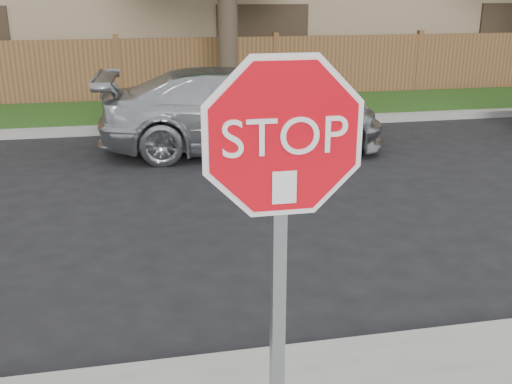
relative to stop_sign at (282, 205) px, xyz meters
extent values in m
plane|color=black|center=(-0.98, 1.48, -1.83)|extent=(90.00, 90.00, 0.00)
cube|color=gray|center=(-0.98, 9.63, -1.75)|extent=(70.00, 0.30, 0.15)
cube|color=#1E4714|center=(-0.98, 11.28, -1.77)|extent=(70.00, 3.00, 0.12)
cube|color=brown|center=(-0.98, 12.88, -1.03)|extent=(70.00, 0.12, 1.60)
cylinder|color=#382B21|center=(1.52, 11.18, 0.13)|extent=(0.44, 0.44, 3.92)
cube|color=gray|center=(0.00, 0.05, -0.58)|extent=(0.06, 0.06, 2.30)
cylinder|color=white|center=(0.00, -0.02, 0.32)|extent=(1.01, 0.02, 1.01)
cylinder|color=red|center=(0.00, -0.03, 0.32)|extent=(0.93, 0.02, 0.93)
cube|color=white|center=(0.00, -0.05, 0.10)|extent=(0.11, 0.00, 0.15)
imported|color=#A4A6AB|center=(1.24, 7.83, -1.11)|extent=(5.12, 2.37, 1.45)
camera|label=1|loc=(-0.62, -2.46, 0.93)|focal=42.00mm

